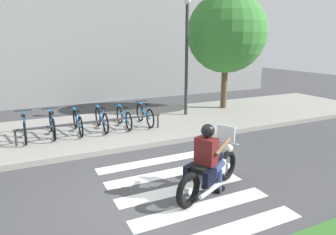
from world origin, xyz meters
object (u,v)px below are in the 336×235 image
Objects in this scene: bicycle_0 at (25,127)px; bicycle_4 at (124,117)px; motorcycle at (210,171)px; tree_near_rack at (227,33)px; bicycle_1 at (52,124)px; bicycle_2 at (78,122)px; rider at (208,154)px; bicycle_3 at (102,119)px; bicycle_5 at (145,114)px; street_lamp at (187,48)px; bike_rack at (93,123)px.

bicycle_0 is 1.06× the size of bicycle_4.
bicycle_0 is (-3.26, 4.83, 0.05)m from motorcycle.
bicycle_1 is at bearing -171.29° from tree_near_rack.
bicycle_0 reaches higher than bicycle_2.
rider is 4.87m from bicycle_4.
rider is 7.96m from tree_near_rack.
bicycle_3 is 1.51m from bicycle_5.
rider is 4.95m from bicycle_3.
bicycle_4 is 0.36× the size of street_lamp.
bicycle_3 is 6.36m from tree_near_rack.
rider is at bearing -70.95° from bicycle_2.
bicycle_5 is 1.97m from bike_rack.
motorcycle is at bearing -96.08° from bicycle_5.
bicycle_1 is 0.99× the size of bicycle_3.
motorcycle is 1.21× the size of bicycle_5.
bicycle_3 is at bearing 100.76° from rider.
bicycle_5 is at bearing 83.14° from rider.
bicycle_4 is at bearing 92.00° from rider.
bicycle_3 is (-0.99, 4.83, 0.05)m from motorcycle.
bicycle_0 is 1.03× the size of bicycle_2.
street_lamp reaches higher than bicycle_2.
tree_near_rack is at bearing 14.88° from bicycle_5.
bicycle_3 is (1.51, 0.00, 0.00)m from bicycle_1.
rider is 0.33× the size of bike_rack.
motorcycle is at bearing 22.85° from rider.
bicycle_1 is at bearing 116.59° from rider.
bicycle_5 is at bearing 0.00° from bicycle_3.
rider reaches higher than bicycle_0.
street_lamp is at bearing -169.21° from tree_near_rack.
bicycle_0 is at bearing -179.99° from bicycle_2.
bike_rack is (-1.88, -0.55, 0.06)m from bicycle_5.
tree_near_rack is at bearing 7.89° from bicycle_0.
bicycle_1 reaches higher than bicycle_4.
bicycle_1 is 5.53m from street_lamp.
rider is 0.83× the size of bicycle_0.
bicycle_5 is at bearing -161.00° from street_lamp.
bicycle_2 is 0.37× the size of street_lamp.
bicycle_2 is 1.03× the size of bicycle_4.
bicycle_1 is (-2.50, 4.83, 0.05)m from motorcycle.
street_lamp is at bearing 9.19° from bicycle_2.
bicycle_5 is (3.02, 0.00, -0.01)m from bicycle_1.
street_lamp reaches higher than motorcycle.
bicycle_1 is 0.37× the size of street_lamp.
rider is 0.89× the size of bicycle_5.
street_lamp is 2.21m from tree_near_rack.
bicycle_5 reaches higher than bicycle_4.
bicycle_3 reaches higher than bicycle_4.
motorcycle is at bearing -56.01° from bicycle_0.
street_lamp reaches higher than bicycle_0.
rider reaches higher than bike_rack.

